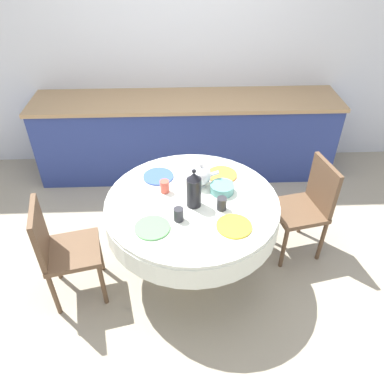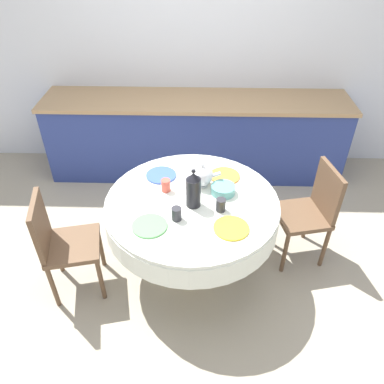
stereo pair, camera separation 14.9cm
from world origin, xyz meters
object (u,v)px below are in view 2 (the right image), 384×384
at_px(chair_left, 311,209).
at_px(teapot, 203,176).
at_px(coffee_carafe, 193,190).
at_px(chair_right, 61,241).

distance_m(chair_left, teapot, 0.96).
relative_size(chair_left, coffee_carafe, 2.80).
height_order(chair_right, teapot, teapot).
relative_size(chair_left, teapot, 3.92).
bearing_deg(chair_right, coffee_carafe, 87.03).
distance_m(coffee_carafe, teapot, 0.26).
bearing_deg(chair_left, teapot, 78.90).
bearing_deg(chair_left, chair_right, 90.43).
height_order(chair_left, teapot, teapot).
bearing_deg(chair_right, chair_left, 89.57).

